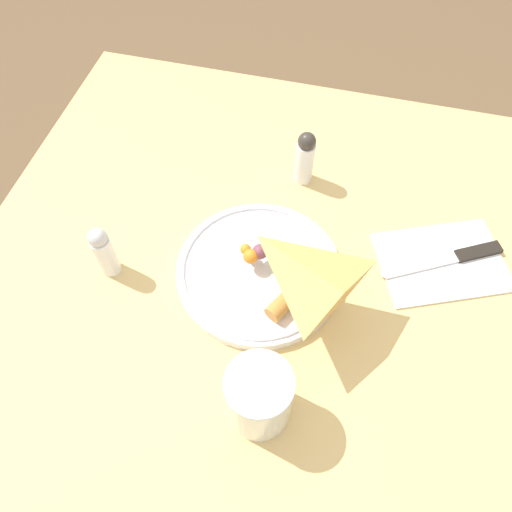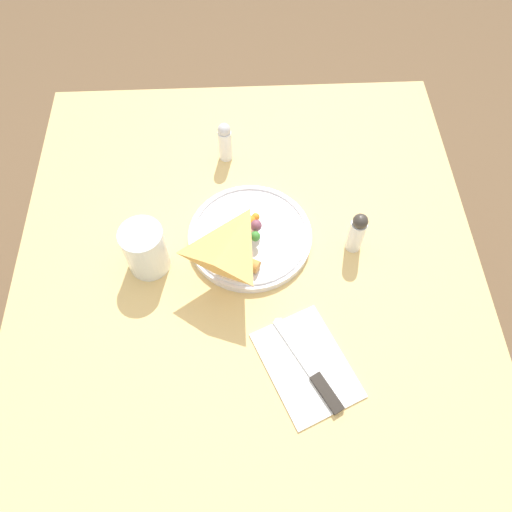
{
  "view_description": "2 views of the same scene",
  "coord_description": "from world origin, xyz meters",
  "px_view_note": "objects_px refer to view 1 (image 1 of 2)",
  "views": [
    {
      "loc": [
        -0.03,
        0.35,
        1.4
      ],
      "look_at": [
        0.06,
        -0.01,
        0.82
      ],
      "focal_mm": 35.0,
      "sensor_mm": 36.0,
      "label": 1
    },
    {
      "loc": [
        -0.46,
        0.01,
        1.59
      ],
      "look_at": [
        -0.0,
        -0.01,
        0.81
      ],
      "focal_mm": 35.0,
      "sensor_mm": 36.0,
      "label": 2
    }
  ],
  "objects_px": {
    "plate_pizza": "(260,270)",
    "milk_glass": "(259,398)",
    "salt_shaker": "(104,251)",
    "napkin_folded": "(442,262)",
    "butter_knife": "(448,259)",
    "pepper_shaker": "(305,157)",
    "dining_table": "(292,322)"
  },
  "relations": [
    {
      "from": "butter_knife",
      "to": "salt_shaker",
      "type": "bearing_deg",
      "value": -13.22
    },
    {
      "from": "dining_table",
      "to": "napkin_folded",
      "type": "relative_size",
      "value": 4.51
    },
    {
      "from": "butter_knife",
      "to": "pepper_shaker",
      "type": "xyz_separation_m",
      "value": [
        0.24,
        -0.11,
        0.04
      ]
    },
    {
      "from": "butter_knife",
      "to": "plate_pizza",
      "type": "bearing_deg",
      "value": -9.9
    },
    {
      "from": "dining_table",
      "to": "napkin_folded",
      "type": "distance_m",
      "value": 0.25
    },
    {
      "from": "milk_glass",
      "to": "butter_knife",
      "type": "relative_size",
      "value": 0.59
    },
    {
      "from": "milk_glass",
      "to": "dining_table",
      "type": "bearing_deg",
      "value": -93.4
    },
    {
      "from": "dining_table",
      "to": "napkin_folded",
      "type": "bearing_deg",
      "value": -155.49
    },
    {
      "from": "plate_pizza",
      "to": "napkin_folded",
      "type": "height_order",
      "value": "plate_pizza"
    },
    {
      "from": "plate_pizza",
      "to": "milk_glass",
      "type": "bearing_deg",
      "value": 103.55
    },
    {
      "from": "milk_glass",
      "to": "pepper_shaker",
      "type": "bearing_deg",
      "value": -86.88
    },
    {
      "from": "plate_pizza",
      "to": "butter_knife",
      "type": "bearing_deg",
      "value": -161.05
    },
    {
      "from": "dining_table",
      "to": "butter_knife",
      "type": "bearing_deg",
      "value": -155.32
    },
    {
      "from": "napkin_folded",
      "to": "butter_knife",
      "type": "bearing_deg",
      "value": -151.15
    },
    {
      "from": "butter_knife",
      "to": "salt_shaker",
      "type": "distance_m",
      "value": 0.49
    },
    {
      "from": "plate_pizza",
      "to": "milk_glass",
      "type": "height_order",
      "value": "milk_glass"
    },
    {
      "from": "butter_knife",
      "to": "dining_table",
      "type": "bearing_deg",
      "value": -4.17
    },
    {
      "from": "milk_glass",
      "to": "pepper_shaker",
      "type": "xyz_separation_m",
      "value": [
        0.02,
        -0.38,
        0.0
      ]
    },
    {
      "from": "plate_pizza",
      "to": "salt_shaker",
      "type": "bearing_deg",
      "value": 11.36
    },
    {
      "from": "milk_glass",
      "to": "salt_shaker",
      "type": "relative_size",
      "value": 1.1
    },
    {
      "from": "napkin_folded",
      "to": "pepper_shaker",
      "type": "bearing_deg",
      "value": -25.73
    },
    {
      "from": "plate_pizza",
      "to": "salt_shaker",
      "type": "relative_size",
      "value": 2.51
    },
    {
      "from": "milk_glass",
      "to": "butter_knife",
      "type": "distance_m",
      "value": 0.35
    },
    {
      "from": "dining_table",
      "to": "napkin_folded",
      "type": "height_order",
      "value": "napkin_folded"
    },
    {
      "from": "plate_pizza",
      "to": "salt_shaker",
      "type": "xyz_separation_m",
      "value": [
        0.21,
        0.04,
        0.03
      ]
    },
    {
      "from": "milk_glass",
      "to": "salt_shaker",
      "type": "height_order",
      "value": "milk_glass"
    },
    {
      "from": "milk_glass",
      "to": "napkin_folded",
      "type": "relative_size",
      "value": 0.48
    },
    {
      "from": "plate_pizza",
      "to": "butter_knife",
      "type": "relative_size",
      "value": 1.36
    },
    {
      "from": "plate_pizza",
      "to": "salt_shaker",
      "type": "height_order",
      "value": "salt_shaker"
    },
    {
      "from": "dining_table",
      "to": "plate_pizza",
      "type": "distance_m",
      "value": 0.14
    },
    {
      "from": "dining_table",
      "to": "butter_knife",
      "type": "distance_m",
      "value": 0.26
    },
    {
      "from": "napkin_folded",
      "to": "salt_shaker",
      "type": "height_order",
      "value": "salt_shaker"
    }
  ]
}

